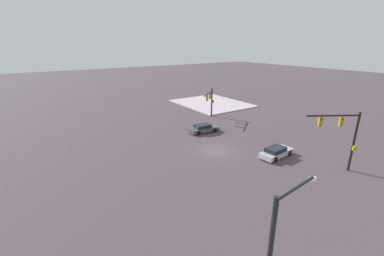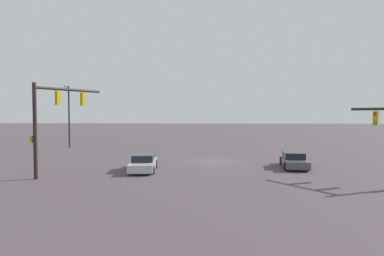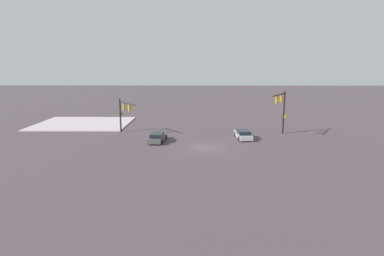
{
  "view_description": "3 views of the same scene",
  "coord_description": "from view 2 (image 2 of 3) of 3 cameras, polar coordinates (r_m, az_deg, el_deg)",
  "views": [
    {
      "loc": [
        -22.4,
        18.33,
        12.57
      ],
      "look_at": [
        2.98,
        1.38,
        2.36
      ],
      "focal_mm": 23.76,
      "sensor_mm": 36.0,
      "label": 1
    },
    {
      "loc": [
        -0.7,
        -29.44,
        4.24
      ],
      "look_at": [
        -1.91,
        0.18,
        2.97
      ],
      "focal_mm": 31.24,
      "sensor_mm": 36.0,
      "label": 2
    },
    {
      "loc": [
        1.2,
        38.15,
        10.1
      ],
      "look_at": [
        1.65,
        0.88,
        2.62
      ],
      "focal_mm": 29.84,
      "sensor_mm": 36.0,
      "label": 3
    }
  ],
  "objects": [
    {
      "name": "ground_plane",
      "position": [
        29.75,
        3.68,
        -5.75
      ],
      "size": [
        231.55,
        231.55,
        0.0
      ],
      "primitive_type": "plane",
      "color": "#4C3F46"
    },
    {
      "name": "streetlamp_curved_arm",
      "position": [
        44.42,
        -20.4,
        2.67
      ],
      "size": [
        0.5,
        2.88,
        7.69
      ],
      "rotation": [
        0.0,
        0.0,
        -1.48
      ],
      "color": "black",
      "rests_on": "ground"
    },
    {
      "name": "traffic_signal_near_corner",
      "position": [
        24.46,
        -22.8,
        2.3
      ],
      "size": [
        3.24,
        4.66,
        6.25
      ],
      "rotation": [
        0.0,
        0.0,
        1.02
      ],
      "color": "black",
      "rests_on": "ground"
    },
    {
      "name": "sedan_car_waiting_far",
      "position": [
        25.3,
        -8.3,
        -5.91
      ],
      "size": [
        2.09,
        4.61,
        1.21
      ],
      "rotation": [
        0.0,
        0.0,
        -1.49
      ],
      "color": "#B2B3B7",
      "rests_on": "ground"
    },
    {
      "name": "sedan_car_approaching",
      "position": [
        27.68,
        16.98,
        -5.27
      ],
      "size": [
        2.18,
        4.6,
        1.21
      ],
      "rotation": [
        0.0,
        0.0,
        -1.68
      ],
      "color": "#4A4A49",
      "rests_on": "ground"
    }
  ]
}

